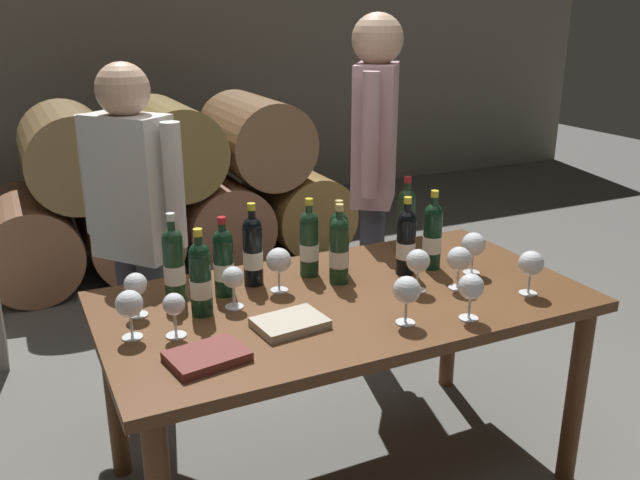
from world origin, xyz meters
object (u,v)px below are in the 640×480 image
(wine_bottle_5, at_px, (174,264))
(wine_glass_0, at_px, (407,291))
(dining_table, at_px, (344,320))
(wine_glass_8, at_px, (459,260))
(wine_bottle_9, at_px, (200,278))
(wine_glass_2, at_px, (418,262))
(wine_bottle_7, at_px, (339,242))
(wine_bottle_1, at_px, (309,243))
(sommelier_presenting, at_px, (374,162))
(wine_bottle_4, at_px, (432,235))
(taster_seated_left, at_px, (135,220))
(wine_glass_6, at_px, (471,288))
(wine_glass_1, at_px, (174,306))
(tasting_notebook, at_px, (207,356))
(wine_glass_7, at_px, (473,245))
(wine_glass_9, at_px, (233,279))
(wine_bottle_3, at_px, (224,261))
(leather_ledger, at_px, (290,323))
(wine_bottle_0, at_px, (406,241))
(wine_glass_3, at_px, (279,261))
(wine_bottle_6, at_px, (253,250))
(wine_bottle_2, at_px, (406,218))
(wine_glass_4, at_px, (129,305))
(wine_glass_5, at_px, (531,264))
(wine_bottle_8, at_px, (339,249))
(wine_glass_10, at_px, (136,286))

(wine_bottle_5, height_order, wine_glass_0, wine_bottle_5)
(dining_table, distance_m, wine_glass_8, 0.47)
(wine_bottle_9, relative_size, wine_glass_2, 1.88)
(wine_bottle_7, height_order, wine_bottle_9, wine_bottle_9)
(wine_glass_0, bearing_deg, dining_table, 105.69)
(wine_bottle_1, bearing_deg, sommelier_presenting, 41.68)
(wine_bottle_5, bearing_deg, wine_bottle_4, -7.00)
(taster_seated_left, bearing_deg, dining_table, -51.15)
(dining_table, height_order, wine_glass_6, wine_glass_6)
(taster_seated_left, bearing_deg, wine_glass_1, -92.65)
(taster_seated_left, bearing_deg, wine_bottle_1, -40.82)
(wine_bottle_9, relative_size, tasting_notebook, 1.36)
(wine_glass_7, height_order, wine_glass_9, wine_glass_7)
(wine_bottle_3, distance_m, leather_ledger, 0.38)
(wine_bottle_0, relative_size, wine_glass_3, 1.86)
(wine_bottle_4, distance_m, wine_bottle_9, 0.93)
(wine_bottle_0, relative_size, wine_glass_6, 1.92)
(wine_bottle_7, xyz_separation_m, wine_glass_8, (0.32, -0.32, -0.01))
(wine_bottle_3, xyz_separation_m, wine_glass_6, (0.66, -0.54, -0.01))
(wine_bottle_6, xyz_separation_m, wine_bottle_7, (0.33, -0.04, -0.01))
(wine_bottle_2, height_order, wine_bottle_9, wine_bottle_2)
(wine_bottle_1, relative_size, wine_bottle_2, 0.97)
(wine_bottle_9, height_order, wine_glass_1, wine_bottle_9)
(wine_glass_9, bearing_deg, wine_bottle_1, 24.37)
(wine_bottle_6, xyz_separation_m, wine_glass_4, (-0.49, -0.25, -0.02))
(wine_bottle_2, bearing_deg, sommelier_presenting, 79.25)
(wine_bottle_5, xyz_separation_m, wine_glass_0, (0.62, -0.50, -0.02))
(wine_bottle_9, height_order, wine_glass_9, wine_bottle_9)
(wine_bottle_5, relative_size, wine_bottle_6, 1.03)
(wine_bottle_1, height_order, taster_seated_left, taster_seated_left)
(wine_bottle_5, distance_m, sommelier_presenting, 1.22)
(wine_glass_0, distance_m, wine_glass_1, 0.73)
(wine_glass_4, bearing_deg, wine_bottle_0, 5.31)
(wine_bottle_5, bearing_deg, wine_bottle_7, -1.15)
(wine_glass_3, bearing_deg, dining_table, -37.76)
(wine_bottle_1, distance_m, wine_glass_4, 0.76)
(wine_bottle_7, relative_size, wine_glass_2, 1.83)
(wine_bottle_6, bearing_deg, leather_ledger, -93.08)
(wine_bottle_5, xyz_separation_m, wine_glass_6, (0.83, -0.56, -0.03))
(wine_bottle_0, xyz_separation_m, wine_glass_9, (-0.70, -0.02, -0.03))
(wine_bottle_4, bearing_deg, wine_glass_5, -65.70)
(wine_glass_3, bearing_deg, wine_bottle_6, 120.40)
(dining_table, xyz_separation_m, wine_bottle_4, (0.44, 0.10, 0.23))
(wine_bottle_5, xyz_separation_m, sommelier_presenting, (1.09, 0.53, 0.15))
(wine_glass_5, height_order, tasting_notebook, wine_glass_5)
(wine_glass_3, bearing_deg, wine_glass_7, -12.45)
(wine_bottle_8, height_order, wine_glass_8, wine_bottle_8)
(wine_bottle_7, bearing_deg, wine_glass_9, -164.28)
(wine_glass_6, bearing_deg, wine_glass_10, 153.01)
(wine_bottle_4, bearing_deg, wine_glass_10, 177.28)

